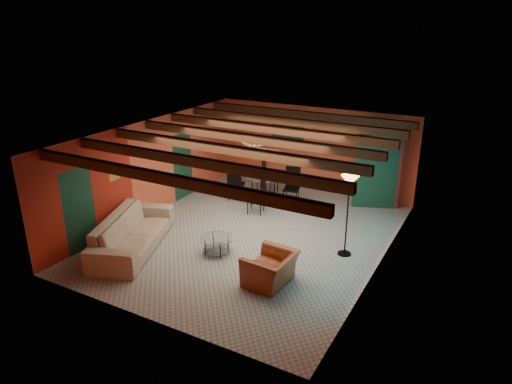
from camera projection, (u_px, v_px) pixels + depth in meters
The scene contains 11 objects.
room at pixel (254, 146), 11.20m from camera, with size 6.52×8.01×2.71m.
sofa at pixel (133, 232), 11.16m from camera, with size 2.96×1.16×0.86m, color #9B7F64.
armchair at pixel (270, 269), 9.72m from camera, with size 1.05×0.92×0.68m, color maroon.
coffee_table at pixel (217, 245), 11.00m from camera, with size 0.80×0.80×0.41m, color silver, non-canonical shape.
dining_table at pixel (264, 184), 13.94m from camera, with size 2.23×2.23×1.16m, color silver, non-canonical shape.
armoire at pixel (378, 171), 13.62m from camera, with size 1.20×0.59×2.11m, color maroon.
floor_lamp at pixel (347, 216), 10.68m from camera, with size 0.40×0.40×1.99m, color black, non-canonical shape.
ceiling_fan at pixel (252, 148), 11.11m from camera, with size 1.50×1.50×0.44m, color #472614, non-canonical shape.
painting at pixel (287, 137), 15.01m from camera, with size 1.05×0.03×0.65m, color black.
potted_plant at pixel (383, 127), 13.15m from camera, with size 0.46×0.40×0.51m, color #26661E.
vase at pixel (264, 163), 13.70m from camera, with size 0.17×0.17×0.18m, color orange.
Camera 1 is at (5.26, -9.40, 5.29)m, focal length 32.46 mm.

